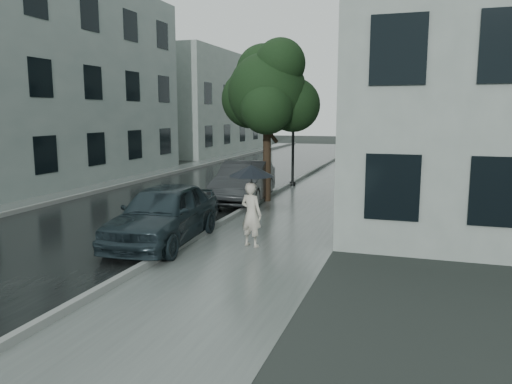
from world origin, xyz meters
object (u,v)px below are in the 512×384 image
(car_near, at_px, (164,213))
(pedestrian, at_px, (251,214))
(street_tree, at_px, (268,91))
(lamp_post, at_px, (290,124))
(car_far, at_px, (244,182))

(car_near, bearing_deg, pedestrian, 4.52)
(pedestrian, distance_m, street_tree, 7.27)
(street_tree, xyz_separation_m, lamp_post, (-0.15, 3.98, -1.26))
(street_tree, relative_size, car_far, 1.29)
(street_tree, xyz_separation_m, car_near, (-0.75, -6.69, -3.27))
(lamp_post, bearing_deg, car_near, -76.12)
(car_near, xyz_separation_m, car_far, (0.00, 6.17, -0.00))
(car_near, relative_size, car_far, 0.97)
(pedestrian, relative_size, lamp_post, 0.33)
(street_tree, distance_m, car_far, 3.39)
(pedestrian, xyz_separation_m, lamp_post, (-1.61, 10.33, 1.95))
(pedestrian, distance_m, lamp_post, 10.64)
(pedestrian, distance_m, car_near, 2.24)
(lamp_post, bearing_deg, street_tree, -70.73)
(pedestrian, xyz_separation_m, street_tree, (-1.46, 6.35, 3.21))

